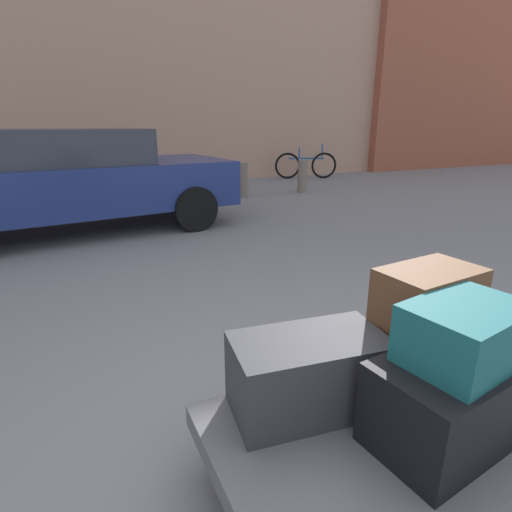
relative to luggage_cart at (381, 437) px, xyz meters
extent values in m
plane|color=slate|center=(0.00, 0.00, -0.27)|extent=(60.00, 60.00, 0.00)
cube|color=brown|center=(14.00, 9.88, 3.96)|extent=(12.00, 1.00, 8.46)
cube|color=#4C4C51|center=(0.00, 0.00, 0.02)|extent=(1.37, 0.89, 0.10)
cylinder|color=black|center=(0.47, 0.30, -0.15)|extent=(0.24, 0.06, 0.24)
cylinder|color=black|center=(-0.47, 0.30, -0.15)|extent=(0.24, 0.06, 0.24)
cube|color=black|center=(0.18, -0.15, 0.23)|extent=(0.68, 0.43, 0.33)
cube|color=#2D2D33|center=(-0.22, 0.22, 0.23)|extent=(0.66, 0.41, 0.32)
cube|color=#51331E|center=(0.32, 0.14, 0.35)|extent=(0.46, 0.31, 0.56)
cube|color=#144C51|center=(0.18, -0.15, 0.51)|extent=(0.47, 0.37, 0.22)
cube|color=navy|center=(-0.89, 5.28, 0.37)|extent=(4.47, 2.27, 0.64)
cube|color=#2D333D|center=(-1.14, 5.25, 0.92)|extent=(2.57, 1.84, 0.46)
cylinder|color=black|center=(0.42, 6.28, 0.05)|extent=(0.66, 0.29, 0.64)
cylinder|color=black|center=(0.61, 4.59, 0.05)|extent=(0.66, 0.29, 0.64)
torus|color=black|center=(4.70, 9.15, 0.09)|extent=(0.70, 0.31, 0.72)
torus|color=black|center=(5.68, 8.79, 0.09)|extent=(0.70, 0.31, 0.72)
cylinder|color=#194C8C|center=(5.19, 8.97, 0.29)|extent=(0.95, 0.39, 0.04)
cylinder|color=#194C8C|center=(5.00, 9.04, 0.44)|extent=(0.05, 0.05, 0.30)
cylinder|color=#194C8C|center=(5.61, 8.81, 0.49)|extent=(0.05, 0.05, 0.40)
cylinder|color=#72665B|center=(2.37, 6.89, 0.09)|extent=(0.21, 0.21, 0.72)
cylinder|color=#72665B|center=(3.82, 6.89, 0.09)|extent=(0.21, 0.21, 0.72)
camera|label=1|loc=(-1.02, -0.99, 1.21)|focal=28.37mm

